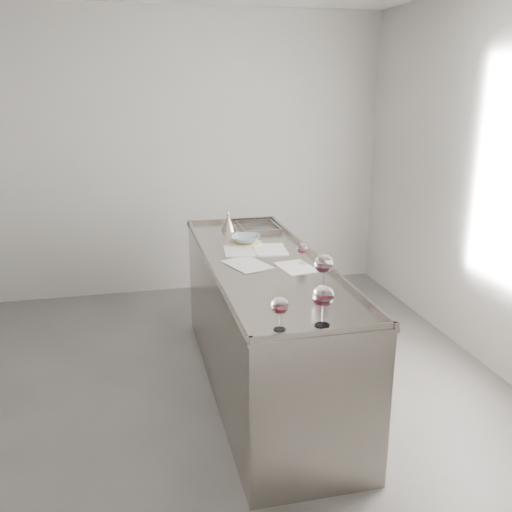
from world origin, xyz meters
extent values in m
cube|color=#514E4C|center=(0.00, 0.00, -0.01)|extent=(4.50, 5.00, 0.02)
cube|color=#ADAAA7|center=(0.00, 2.51, 1.40)|extent=(4.50, 0.02, 2.80)
cube|color=#ADAAA7|center=(0.00, -2.51, 1.40)|extent=(4.50, 0.02, 2.80)
cube|color=gray|center=(0.50, 0.30, 0.46)|extent=(0.75, 2.40, 0.92)
cube|color=gray|center=(0.50, 0.30, 0.93)|extent=(0.77, 2.42, 0.02)
cube|color=gray|center=(0.50, -0.89, 0.96)|extent=(0.77, 0.02, 0.03)
cube|color=gray|center=(0.50, 1.49, 0.96)|extent=(0.77, 0.02, 0.03)
cube|color=gray|center=(0.14, 0.30, 0.96)|extent=(0.02, 2.42, 0.03)
cube|color=gray|center=(0.86, 0.30, 0.96)|extent=(0.02, 2.42, 0.03)
cube|color=#595654|center=(0.68, 1.22, 0.94)|extent=(0.30, 0.38, 0.01)
cylinder|color=white|center=(0.30, -0.78, 0.94)|extent=(0.06, 0.06, 0.00)
cylinder|color=white|center=(0.30, -0.78, 0.99)|extent=(0.01, 0.01, 0.08)
ellipsoid|color=white|center=(0.30, -0.78, 1.07)|extent=(0.09, 0.09, 0.09)
cylinder|color=#37070C|center=(0.30, -0.78, 1.05)|extent=(0.06, 0.06, 0.02)
cylinder|color=white|center=(0.52, -0.78, 0.94)|extent=(0.08, 0.08, 0.00)
cylinder|color=white|center=(0.52, -0.78, 1.00)|extent=(0.01, 0.01, 0.10)
ellipsoid|color=white|center=(0.52, -0.78, 1.10)|extent=(0.11, 0.11, 0.11)
cylinder|color=#37070D|center=(0.52, -0.78, 1.07)|extent=(0.08, 0.08, 0.02)
cylinder|color=white|center=(0.70, -0.30, 0.94)|extent=(0.08, 0.08, 0.00)
cylinder|color=white|center=(0.70, -0.30, 1.00)|extent=(0.01, 0.01, 0.11)
ellipsoid|color=white|center=(0.70, -0.30, 1.10)|extent=(0.11, 0.11, 0.12)
cylinder|color=#35070F|center=(0.70, -0.30, 1.08)|extent=(0.08, 0.08, 0.03)
cylinder|color=white|center=(0.73, 0.20, 0.94)|extent=(0.06, 0.06, 0.00)
cylinder|color=white|center=(0.73, 0.20, 0.98)|extent=(0.01, 0.01, 0.07)
ellipsoid|color=white|center=(0.73, 0.20, 1.05)|extent=(0.07, 0.07, 0.08)
cylinder|color=#3B0812|center=(0.73, 0.20, 1.03)|extent=(0.05, 0.05, 0.02)
cube|color=white|center=(0.39, 0.58, 0.95)|extent=(0.25, 0.33, 0.01)
cube|color=white|center=(0.61, 0.56, 0.95)|extent=(0.25, 0.33, 0.01)
cylinder|color=white|center=(0.50, 0.57, 0.95)|extent=(0.05, 0.31, 0.01)
cube|color=white|center=(0.67, 0.14, 0.94)|extent=(0.25, 0.32, 0.00)
cube|color=silver|center=(0.37, 0.27, 0.94)|extent=(0.33, 0.39, 0.00)
cylinder|color=beige|center=(0.47, 0.75, 0.95)|extent=(0.30, 0.30, 0.02)
imported|color=#84979A|center=(0.47, 0.75, 0.99)|extent=(0.27, 0.27, 0.05)
cone|color=gray|center=(0.42, 1.19, 0.99)|extent=(0.12, 0.12, 0.10)
cylinder|color=gray|center=(0.42, 1.19, 1.06)|extent=(0.02, 0.02, 0.03)
cylinder|color=#A75F2E|center=(0.42, 1.19, 1.08)|extent=(0.03, 0.03, 0.01)
cone|color=gray|center=(0.42, 1.19, 1.10)|extent=(0.02, 0.02, 0.03)
camera|label=1|loc=(-0.40, -3.25, 2.10)|focal=40.00mm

